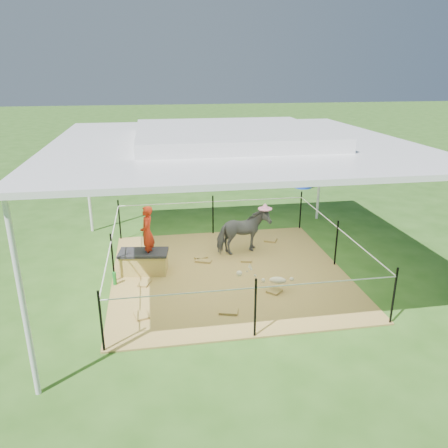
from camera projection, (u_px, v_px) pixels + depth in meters
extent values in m
plane|color=#2D5919|center=(229.00, 273.00, 8.81)|extent=(90.00, 90.00, 0.00)
cube|color=brown|center=(229.00, 273.00, 8.80)|extent=(4.60, 4.60, 0.03)
cylinder|color=silver|center=(87.00, 181.00, 10.70)|extent=(0.07, 0.07, 2.60)
cylinder|color=silver|center=(320.00, 172.00, 11.63)|extent=(0.07, 0.07, 2.60)
cylinder|color=silver|center=(23.00, 303.00, 5.12)|extent=(0.07, 0.07, 2.60)
cube|color=white|center=(229.00, 142.00, 7.92)|extent=(6.30, 6.30, 0.08)
cube|color=white|center=(229.00, 134.00, 7.87)|extent=(3.30, 3.30, 0.22)
cylinder|color=black|center=(119.00, 220.00, 10.38)|extent=(0.04, 0.04, 1.00)
cylinder|color=black|center=(213.00, 215.00, 10.73)|extent=(0.04, 0.04, 1.00)
cylinder|color=black|center=(301.00, 211.00, 11.08)|extent=(0.04, 0.04, 1.00)
cylinder|color=black|center=(113.00, 258.00, 8.29)|extent=(0.04, 0.04, 1.00)
cylinder|color=black|center=(336.00, 244.00, 8.99)|extent=(0.04, 0.04, 1.00)
cylinder|color=black|center=(101.00, 322.00, 6.20)|extent=(0.04, 0.04, 1.00)
cylinder|color=black|center=(255.00, 309.00, 6.55)|extent=(0.04, 0.04, 1.00)
cylinder|color=black|center=(394.00, 296.00, 6.90)|extent=(0.04, 0.04, 1.00)
cylinder|color=white|center=(213.00, 202.00, 10.62)|extent=(4.50, 0.02, 0.02)
cylinder|color=white|center=(256.00, 288.00, 6.43)|extent=(4.50, 0.02, 0.02)
cylinder|color=white|center=(338.00, 228.00, 8.87)|extent=(0.02, 4.50, 0.02)
cylinder|color=white|center=(111.00, 241.00, 8.17)|extent=(0.02, 4.50, 0.02)
cube|color=#B69742|center=(144.00, 263.00, 8.73)|extent=(0.96, 0.57, 0.40)
cube|color=black|center=(143.00, 253.00, 8.66)|extent=(1.02, 0.63, 0.05)
imported|color=red|center=(147.00, 228.00, 8.50)|extent=(0.31, 0.43, 1.08)
cylinder|color=#1B7B26|center=(115.00, 278.00, 8.25)|extent=(0.08, 0.08, 0.25)
imported|color=#48494D|center=(243.00, 232.00, 9.56)|extent=(1.26, 0.83, 0.98)
cylinder|color=pink|center=(244.00, 208.00, 9.37)|extent=(0.30, 0.30, 0.14)
cylinder|color=#1936C2|center=(303.00, 174.00, 15.07)|extent=(0.82, 0.82, 0.97)
cube|color=#51341C|center=(230.00, 170.00, 16.28)|extent=(2.00, 1.75, 0.69)
cube|color=#51301C|center=(308.00, 158.00, 18.28)|extent=(1.86, 1.42, 0.73)
imported|color=#2D56A9|center=(245.00, 166.00, 15.63)|extent=(0.73, 0.66, 1.22)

